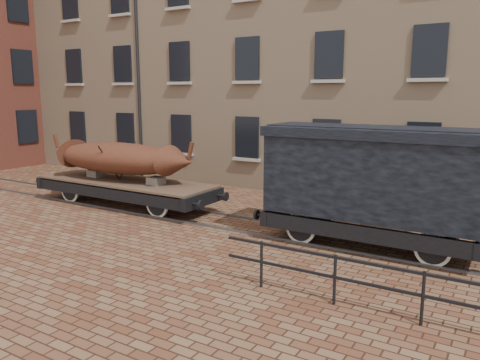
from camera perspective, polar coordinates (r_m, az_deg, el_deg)
The scene contains 6 objects.
ground at distance 14.64m, azimuth -0.56°, elevation -5.37°, with size 90.00×90.00×0.00m, color #592F1E.
warehouse_cream at distance 22.59m, azimuth 20.69°, elevation 17.50°, with size 40.00×10.19×14.00m.
rail_track at distance 14.64m, azimuth -0.56°, elevation -5.25°, with size 30.00×1.52×0.06m.
flatcar_wagon at distance 17.34m, azimuth -13.84°, elevation -0.65°, with size 7.84×2.13×1.18m.
iron_boat at distance 17.37m, azimuth -14.59°, elevation 2.63°, with size 6.37×2.15×1.53m.
goods_van at distance 12.55m, azimuth 15.92°, elevation 0.87°, with size 6.15×2.24×3.18m.
Camera 1 is at (7.43, -11.96, 4.02)m, focal length 35.00 mm.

